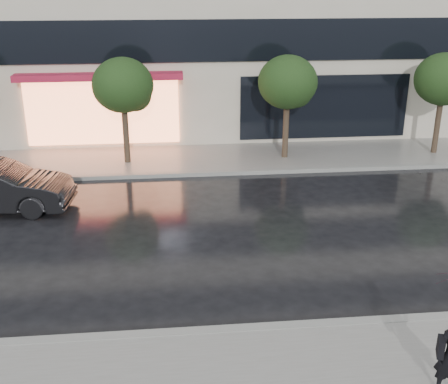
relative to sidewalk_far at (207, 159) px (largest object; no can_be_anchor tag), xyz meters
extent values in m
plane|color=black|center=(0.00, -10.25, -0.06)|extent=(120.00, 120.00, 0.00)
cube|color=slate|center=(0.00, 0.00, 0.00)|extent=(60.00, 3.50, 0.12)
cube|color=gray|center=(0.00, -11.25, 0.01)|extent=(60.00, 0.25, 0.14)
cube|color=gray|center=(0.00, -1.75, 0.01)|extent=(60.00, 0.25, 0.14)
cube|color=black|center=(0.00, 1.69, 4.24)|extent=(28.00, 0.12, 1.60)
cube|color=#FF8C59|center=(-4.00, 1.67, 1.54)|extent=(6.00, 0.10, 2.60)
cube|color=#A11836|center=(-4.00, 1.34, 2.99)|extent=(6.40, 0.70, 0.25)
cube|color=black|center=(5.00, 1.69, 1.54)|extent=(7.00, 0.10, 2.60)
cylinder|color=#33261C|center=(-3.00, -0.25, 1.04)|extent=(0.22, 0.22, 2.20)
ellipsoid|color=black|center=(-3.00, -0.25, 2.94)|extent=(2.20, 2.20, 1.98)
sphere|color=black|center=(-2.60, -0.05, 2.54)|extent=(1.20, 1.20, 1.20)
cylinder|color=#33261C|center=(3.00, -0.25, 1.04)|extent=(0.22, 0.22, 2.20)
ellipsoid|color=black|center=(3.00, -0.25, 2.94)|extent=(2.20, 2.20, 1.98)
sphere|color=black|center=(3.40, -0.05, 2.54)|extent=(1.20, 1.20, 1.20)
cylinder|color=#33261C|center=(9.00, -0.25, 1.04)|extent=(0.22, 0.22, 2.20)
ellipsoid|color=black|center=(9.00, -0.25, 2.94)|extent=(2.20, 2.20, 1.98)
cube|color=black|center=(2.85, -13.41, 0.99)|extent=(0.20, 0.30, 0.32)
camera|label=1|loc=(-1.42, -20.59, 6.64)|focal=45.00mm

